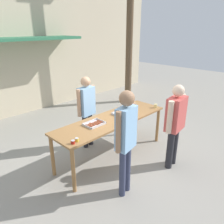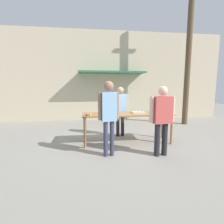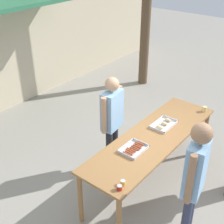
{
  "view_description": "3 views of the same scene",
  "coord_description": "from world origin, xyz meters",
  "px_view_note": "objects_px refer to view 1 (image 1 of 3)",
  "views": [
    {
      "loc": [
        -3.03,
        -2.96,
        2.7
      ],
      "look_at": [
        0.0,
        0.0,
        1.06
      ],
      "focal_mm": 35.0,
      "sensor_mm": 36.0,
      "label": 1
    },
    {
      "loc": [
        -1.17,
        -5.11,
        1.71
      ],
      "look_at": [
        -0.46,
        0.04,
        0.96
      ],
      "focal_mm": 28.0,
      "sensor_mm": 36.0,
      "label": 2
    },
    {
      "loc": [
        -3.44,
        -1.94,
        3.57
      ],
      "look_at": [
        -0.08,
        0.73,
        1.11
      ],
      "focal_mm": 50.0,
      "sensor_mm": 36.0,
      "label": 3
    }
  ],
  "objects_px": {
    "food_tray_sausages": "(94,124)",
    "utility_pole": "(130,6)",
    "person_server_behind_table": "(87,106)",
    "condiment_jar_mustard": "(73,142)",
    "beer_cup": "(156,106)",
    "food_tray_buns": "(123,113)",
    "person_customer_holding_hotdog": "(126,134)",
    "person_customer_with_cup": "(175,120)",
    "condiment_jar_ketchup": "(77,140)"
  },
  "relations": [
    {
      "from": "food_tray_buns",
      "to": "condiment_jar_mustard",
      "type": "distance_m",
      "value": 1.62
    },
    {
      "from": "food_tray_buns",
      "to": "beer_cup",
      "type": "distance_m",
      "value": 0.89
    },
    {
      "from": "food_tray_sausages",
      "to": "person_server_behind_table",
      "type": "distance_m",
      "value": 0.8
    },
    {
      "from": "person_customer_holding_hotdog",
      "to": "food_tray_sausages",
      "type": "bearing_deg",
      "value": -112.12
    },
    {
      "from": "utility_pole",
      "to": "condiment_jar_mustard",
      "type": "bearing_deg",
      "value": -149.85
    },
    {
      "from": "person_customer_holding_hotdog",
      "to": "utility_pole",
      "type": "relative_size",
      "value": 0.28
    },
    {
      "from": "food_tray_sausages",
      "to": "condiment_jar_ketchup",
      "type": "xyz_separation_m",
      "value": [
        -0.66,
        -0.3,
        0.02
      ]
    },
    {
      "from": "person_customer_holding_hotdog",
      "to": "person_customer_with_cup",
      "type": "xyz_separation_m",
      "value": [
        1.29,
        -0.15,
        -0.11
      ]
    },
    {
      "from": "condiment_jar_mustard",
      "to": "person_server_behind_table",
      "type": "bearing_deg",
      "value": 41.93
    },
    {
      "from": "condiment_jar_mustard",
      "to": "person_customer_holding_hotdog",
      "type": "bearing_deg",
      "value": -52.38
    },
    {
      "from": "condiment_jar_mustard",
      "to": "person_customer_with_cup",
      "type": "height_order",
      "value": "person_customer_with_cup"
    },
    {
      "from": "food_tray_buns",
      "to": "person_customer_holding_hotdog",
      "type": "height_order",
      "value": "person_customer_holding_hotdog"
    },
    {
      "from": "condiment_jar_ketchup",
      "to": "person_customer_with_cup",
      "type": "xyz_separation_m",
      "value": [
        1.72,
        -0.86,
        0.08
      ]
    },
    {
      "from": "condiment_jar_ketchup",
      "to": "condiment_jar_mustard",
      "type": "bearing_deg",
      "value": -168.33
    },
    {
      "from": "person_server_behind_table",
      "to": "utility_pole",
      "type": "xyz_separation_m",
      "value": [
        3.32,
        1.57,
        2.37
      ]
    },
    {
      "from": "food_tray_sausages",
      "to": "person_customer_with_cup",
      "type": "xyz_separation_m",
      "value": [
        1.07,
        -1.16,
        0.1
      ]
    },
    {
      "from": "beer_cup",
      "to": "food_tray_sausages",
      "type": "bearing_deg",
      "value": 169.27
    },
    {
      "from": "food_tray_buns",
      "to": "person_customer_holding_hotdog",
      "type": "xyz_separation_m",
      "value": [
        -1.06,
        -1.01,
        0.21
      ]
    },
    {
      "from": "food_tray_sausages",
      "to": "person_customer_holding_hotdog",
      "type": "bearing_deg",
      "value": -102.14
    },
    {
      "from": "food_tray_buns",
      "to": "condiment_jar_mustard",
      "type": "relative_size",
      "value": 6.76
    },
    {
      "from": "food_tray_sausages",
      "to": "beer_cup",
      "type": "height_order",
      "value": "beer_cup"
    },
    {
      "from": "person_server_behind_table",
      "to": "person_customer_holding_hotdog",
      "type": "bearing_deg",
      "value": -116.2
    },
    {
      "from": "person_customer_holding_hotdog",
      "to": "person_customer_with_cup",
      "type": "height_order",
      "value": "person_customer_holding_hotdog"
    },
    {
      "from": "person_server_behind_table",
      "to": "condiment_jar_ketchup",
      "type": "bearing_deg",
      "value": -142.92
    },
    {
      "from": "food_tray_buns",
      "to": "beer_cup",
      "type": "relative_size",
      "value": 4.93
    },
    {
      "from": "utility_pole",
      "to": "condiment_jar_ketchup",
      "type": "bearing_deg",
      "value": -149.51
    },
    {
      "from": "food_tray_buns",
      "to": "utility_pole",
      "type": "xyz_separation_m",
      "value": [
        2.87,
        2.27,
        2.47
      ]
    },
    {
      "from": "person_customer_holding_hotdog",
      "to": "beer_cup",
      "type": "bearing_deg",
      "value": -169.8
    },
    {
      "from": "condiment_jar_ketchup",
      "to": "utility_pole",
      "type": "height_order",
      "value": "utility_pole"
    },
    {
      "from": "food_tray_sausages",
      "to": "utility_pole",
      "type": "xyz_separation_m",
      "value": [
        3.7,
        2.26,
        2.47
      ]
    },
    {
      "from": "condiment_jar_ketchup",
      "to": "person_customer_holding_hotdog",
      "type": "bearing_deg",
      "value": -58.24
    },
    {
      "from": "condiment_jar_mustard",
      "to": "beer_cup",
      "type": "relative_size",
      "value": 0.73
    },
    {
      "from": "food_tray_sausages",
      "to": "condiment_jar_ketchup",
      "type": "distance_m",
      "value": 0.72
    },
    {
      "from": "food_tray_sausages",
      "to": "person_customer_with_cup",
      "type": "relative_size",
      "value": 0.23
    },
    {
      "from": "food_tray_sausages",
      "to": "person_customer_holding_hotdog",
      "type": "height_order",
      "value": "person_customer_holding_hotdog"
    },
    {
      "from": "person_customer_with_cup",
      "to": "food_tray_sausages",
      "type": "bearing_deg",
      "value": -54.0
    },
    {
      "from": "condiment_jar_ketchup",
      "to": "utility_pole",
      "type": "distance_m",
      "value": 5.62
    },
    {
      "from": "person_customer_with_cup",
      "to": "person_server_behind_table",
      "type": "bearing_deg",
      "value": -76.4
    },
    {
      "from": "food_tray_buns",
      "to": "person_customer_holding_hotdog",
      "type": "relative_size",
      "value": 0.24
    },
    {
      "from": "utility_pole",
      "to": "person_customer_with_cup",
      "type": "bearing_deg",
      "value": -127.57
    },
    {
      "from": "condiment_jar_ketchup",
      "to": "food_tray_sausages",
      "type": "bearing_deg",
      "value": 24.8
    },
    {
      "from": "food_tray_sausages",
      "to": "person_customer_with_cup",
      "type": "height_order",
      "value": "person_customer_with_cup"
    },
    {
      "from": "condiment_jar_ketchup",
      "to": "beer_cup",
      "type": "relative_size",
      "value": 0.73
    },
    {
      "from": "food_tray_sausages",
      "to": "person_server_behind_table",
      "type": "bearing_deg",
      "value": 61.03
    },
    {
      "from": "beer_cup",
      "to": "utility_pole",
      "type": "xyz_separation_m",
      "value": [
        2.03,
        2.58,
        2.44
      ]
    },
    {
      "from": "food_tray_sausages",
      "to": "utility_pole",
      "type": "relative_size",
      "value": 0.06
    },
    {
      "from": "condiment_jar_ketchup",
      "to": "food_tray_buns",
      "type": "bearing_deg",
      "value": 11.41
    },
    {
      "from": "beer_cup",
      "to": "utility_pole",
      "type": "bearing_deg",
      "value": 51.75
    },
    {
      "from": "condiment_jar_ketchup",
      "to": "person_server_behind_table",
      "type": "relative_size",
      "value": 0.04
    },
    {
      "from": "person_server_behind_table",
      "to": "condiment_jar_mustard",
      "type": "bearing_deg",
      "value": -144.82
    }
  ]
}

